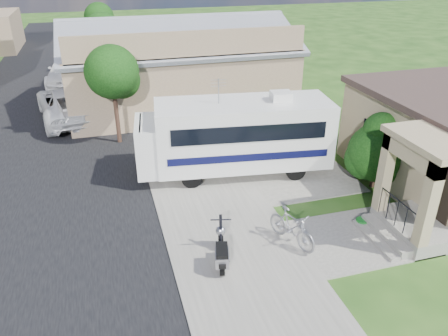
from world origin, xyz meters
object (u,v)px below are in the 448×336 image
object	(u,v)px
scooter	(222,250)
garden_hose	(362,223)
pickup_truck	(69,103)
van	(69,70)
shrub	(378,149)
motorhome	(236,134)
bicycle	(292,229)

from	to	relation	value
scooter	garden_hose	distance (m)	5.11
pickup_truck	garden_hose	xyz separation A→B (m)	(9.57, -13.36, -0.78)
scooter	van	size ratio (longest dim) A/B	0.29
shrub	pickup_truck	size ratio (longest dim) A/B	0.48
pickup_truck	garden_hose	bearing A→B (deg)	116.49
motorhome	garden_hose	world-z (taller)	motorhome
garden_hose	shrub	bearing A→B (deg)	50.57
scooter	shrub	bearing A→B (deg)	37.00
shrub	van	bearing A→B (deg)	122.05
scooter	bicycle	bearing A→B (deg)	22.21
shrub	garden_hose	distance (m)	3.31
scooter	garden_hose	size ratio (longest dim) A/B	4.24
pickup_truck	van	bearing A→B (deg)	-97.75
shrub	bicycle	distance (m)	5.40
motorhome	bicycle	world-z (taller)	motorhome
van	garden_hose	size ratio (longest dim) A/B	14.65
van	shrub	bearing A→B (deg)	-50.44
motorhome	shrub	world-z (taller)	motorhome
motorhome	bicycle	bearing A→B (deg)	-80.91
scooter	van	bearing A→B (deg)	116.17
scooter	bicycle	distance (m)	2.35
pickup_truck	motorhome	bearing A→B (deg)	119.09
bicycle	van	xyz separation A→B (m)	(-7.03, 21.23, 0.30)
motorhome	van	size ratio (longest dim) A/B	1.31
motorhome	shrub	distance (m)	5.43
shrub	bicycle	world-z (taller)	shrub
bicycle	pickup_truck	size ratio (longest dim) A/B	0.30
pickup_truck	van	distance (m)	7.55
shrub	garden_hose	size ratio (longest dim) A/B	7.32
pickup_truck	scooter	bearing A→B (deg)	98.73
bicycle	pickup_truck	world-z (taller)	pickup_truck
van	motorhome	bearing A→B (deg)	-59.32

